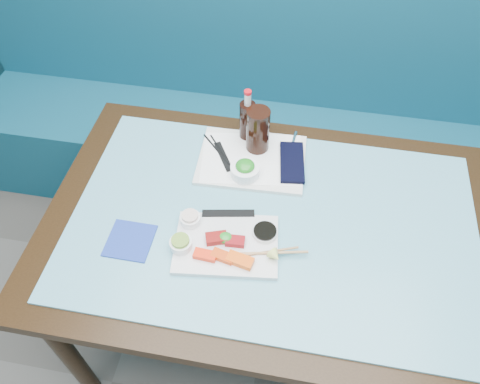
% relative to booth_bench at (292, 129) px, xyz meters
% --- Properties ---
extents(booth_bench, '(3.00, 0.56, 1.17)m').
position_rel_booth_bench_xyz_m(booth_bench, '(0.00, 0.00, 0.00)').
color(booth_bench, navy).
rests_on(booth_bench, ground).
extents(dining_table, '(1.40, 0.90, 0.75)m').
position_rel_booth_bench_xyz_m(dining_table, '(0.00, -0.84, 0.29)').
color(dining_table, black).
rests_on(dining_table, ground).
extents(glass_top, '(1.22, 0.76, 0.01)m').
position_rel_booth_bench_xyz_m(glass_top, '(0.00, -0.84, 0.38)').
color(glass_top, '#599EB2').
rests_on(glass_top, dining_table).
extents(sashimi_plate, '(0.32, 0.25, 0.02)m').
position_rel_booth_bench_xyz_m(sashimi_plate, '(-0.12, -0.95, 0.39)').
color(sashimi_plate, silver).
rests_on(sashimi_plate, glass_top).
extents(salmon_left, '(0.07, 0.04, 0.02)m').
position_rel_booth_bench_xyz_m(salmon_left, '(-0.17, -1.00, 0.41)').
color(salmon_left, '#FF2A0A').
rests_on(salmon_left, sashimi_plate).
extents(salmon_mid, '(0.07, 0.05, 0.02)m').
position_rel_booth_bench_xyz_m(salmon_mid, '(-0.12, -1.00, 0.41)').
color(salmon_mid, '#E13D09').
rests_on(salmon_mid, sashimi_plate).
extents(salmon_right, '(0.08, 0.05, 0.02)m').
position_rel_booth_bench_xyz_m(salmon_right, '(-0.07, -1.00, 0.41)').
color(salmon_right, '#FF540A').
rests_on(salmon_right, sashimi_plate).
extents(tuna_left, '(0.07, 0.06, 0.02)m').
position_rel_booth_bench_xyz_m(tuna_left, '(-0.15, -0.94, 0.41)').
color(tuna_left, maroon).
rests_on(tuna_left, sashimi_plate).
extents(tuna_right, '(0.06, 0.04, 0.02)m').
position_rel_booth_bench_xyz_m(tuna_right, '(-0.10, -0.94, 0.41)').
color(tuna_right, maroon).
rests_on(tuna_right, sashimi_plate).
extents(seaweed_garnish, '(0.05, 0.05, 0.02)m').
position_rel_booth_bench_xyz_m(seaweed_garnish, '(-0.13, -0.94, 0.41)').
color(seaweed_garnish, '#208B22').
rests_on(seaweed_garnish, sashimi_plate).
extents(ramekin_wasabi, '(0.07, 0.07, 0.03)m').
position_rel_booth_bench_xyz_m(ramekin_wasabi, '(-0.25, -0.98, 0.41)').
color(ramekin_wasabi, white).
rests_on(ramekin_wasabi, sashimi_plate).
extents(wasabi_fill, '(0.06, 0.06, 0.01)m').
position_rel_booth_bench_xyz_m(wasabi_fill, '(-0.25, -0.98, 0.43)').
color(wasabi_fill, olive).
rests_on(wasabi_fill, ramekin_wasabi).
extents(ramekin_ginger, '(0.07, 0.07, 0.03)m').
position_rel_booth_bench_xyz_m(ramekin_ginger, '(-0.24, -0.89, 0.41)').
color(ramekin_ginger, white).
rests_on(ramekin_ginger, sashimi_plate).
extents(ginger_fill, '(0.06, 0.06, 0.01)m').
position_rel_booth_bench_xyz_m(ginger_fill, '(-0.24, -0.89, 0.43)').
color(ginger_fill, beige).
rests_on(ginger_fill, ramekin_ginger).
extents(soy_dish, '(0.08, 0.08, 0.01)m').
position_rel_booth_bench_xyz_m(soy_dish, '(-0.02, -0.90, 0.41)').
color(soy_dish, white).
rests_on(soy_dish, sashimi_plate).
extents(soy_fill, '(0.07, 0.07, 0.01)m').
position_rel_booth_bench_xyz_m(soy_fill, '(-0.02, -0.90, 0.42)').
color(soy_fill, black).
rests_on(soy_fill, soy_dish).
extents(lemon_wedge, '(0.05, 0.05, 0.04)m').
position_rel_booth_bench_xyz_m(lemon_wedge, '(0.02, -0.98, 0.42)').
color(lemon_wedge, '#EBF574').
rests_on(lemon_wedge, sashimi_plate).
extents(chopstick_sleeve, '(0.16, 0.05, 0.00)m').
position_rel_booth_bench_xyz_m(chopstick_sleeve, '(-0.14, -0.84, 0.40)').
color(chopstick_sleeve, black).
rests_on(chopstick_sleeve, sashimi_plate).
extents(wooden_chopstick_a, '(0.19, 0.08, 0.01)m').
position_rel_booth_bench_xyz_m(wooden_chopstick_a, '(-0.01, -0.96, 0.40)').
color(wooden_chopstick_a, '#9D7349').
rests_on(wooden_chopstick_a, sashimi_plate).
extents(wooden_chopstick_b, '(0.23, 0.06, 0.01)m').
position_rel_booth_bench_xyz_m(wooden_chopstick_b, '(-0.00, -0.96, 0.40)').
color(wooden_chopstick_b, tan).
rests_on(wooden_chopstick_b, sashimi_plate).
extents(serving_tray, '(0.36, 0.28, 0.01)m').
position_rel_booth_bench_xyz_m(serving_tray, '(-0.10, -0.60, 0.39)').
color(serving_tray, silver).
rests_on(serving_tray, glass_top).
extents(paper_placemat, '(0.36, 0.28, 0.00)m').
position_rel_booth_bench_xyz_m(paper_placemat, '(-0.10, -0.60, 0.40)').
color(paper_placemat, white).
rests_on(paper_placemat, serving_tray).
extents(seaweed_bowl, '(0.12, 0.12, 0.04)m').
position_rel_booth_bench_xyz_m(seaweed_bowl, '(-0.11, -0.68, 0.42)').
color(seaweed_bowl, white).
rests_on(seaweed_bowl, serving_tray).
extents(seaweed_salad, '(0.08, 0.08, 0.03)m').
position_rel_booth_bench_xyz_m(seaweed_salad, '(-0.11, -0.68, 0.44)').
color(seaweed_salad, '#1C791C').
rests_on(seaweed_salad, seaweed_bowl).
extents(cola_glass, '(0.08, 0.08, 0.16)m').
position_rel_booth_bench_xyz_m(cola_glass, '(-0.09, -0.55, 0.48)').
color(cola_glass, black).
rests_on(cola_glass, serving_tray).
extents(navy_pouch, '(0.10, 0.19, 0.01)m').
position_rel_booth_bench_xyz_m(navy_pouch, '(0.03, -0.60, 0.40)').
color(navy_pouch, black).
rests_on(navy_pouch, serving_tray).
extents(fork, '(0.02, 0.09, 0.01)m').
position_rel_booth_bench_xyz_m(fork, '(0.03, -0.50, 0.40)').
color(fork, silver).
rests_on(fork, serving_tray).
extents(black_chopstick_a, '(0.17, 0.18, 0.01)m').
position_rel_booth_bench_xyz_m(black_chopstick_a, '(-0.20, -0.61, 0.40)').
color(black_chopstick_a, black).
rests_on(black_chopstick_a, serving_tray).
extents(black_chopstick_b, '(0.14, 0.19, 0.01)m').
position_rel_booth_bench_xyz_m(black_chopstick_b, '(-0.19, -0.61, 0.40)').
color(black_chopstick_b, black).
rests_on(black_chopstick_b, serving_tray).
extents(tray_sleeve, '(0.09, 0.14, 0.00)m').
position_rel_booth_bench_xyz_m(tray_sleeve, '(-0.20, -0.61, 0.40)').
color(tray_sleeve, black).
rests_on(tray_sleeve, serving_tray).
extents(cola_bottle_body, '(0.07, 0.07, 0.15)m').
position_rel_booth_bench_xyz_m(cola_bottle_body, '(-0.14, -0.50, 0.46)').
color(cola_bottle_body, black).
rests_on(cola_bottle_body, glass_top).
extents(cola_bottle_neck, '(0.03, 0.03, 0.04)m').
position_rel_booth_bench_xyz_m(cola_bottle_neck, '(-0.14, -0.50, 0.56)').
color(cola_bottle_neck, silver).
rests_on(cola_bottle_neck, cola_bottle_body).
extents(cola_bottle_cap, '(0.03, 0.03, 0.01)m').
position_rel_booth_bench_xyz_m(cola_bottle_cap, '(-0.14, -0.50, 0.59)').
color(cola_bottle_cap, red).
rests_on(cola_bottle_cap, cola_bottle_neck).
extents(blue_napkin, '(0.13, 0.13, 0.01)m').
position_rel_booth_bench_xyz_m(blue_napkin, '(-0.40, -0.98, 0.39)').
color(blue_napkin, navy).
rests_on(blue_napkin, glass_top).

